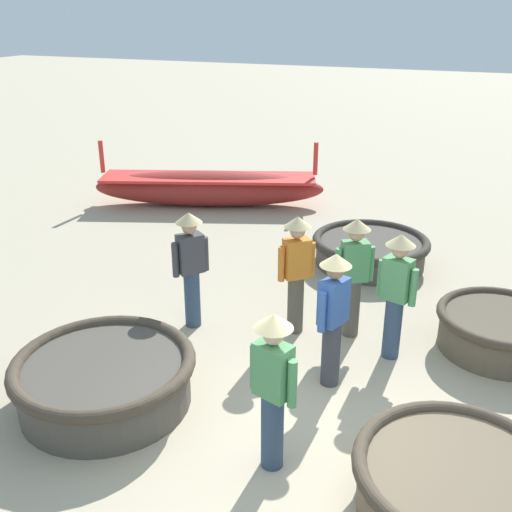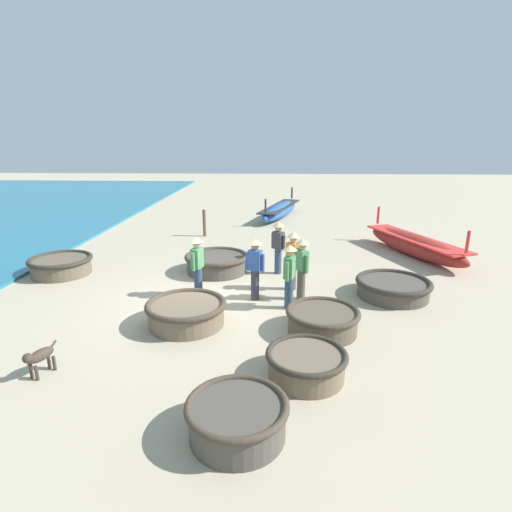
{
  "view_description": "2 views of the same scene",
  "coord_description": "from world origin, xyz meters",
  "px_view_note": "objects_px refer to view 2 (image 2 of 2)",
  "views": [
    {
      "loc": [
        -4.56,
        -1.26,
        4.17
      ],
      "look_at": [
        2.0,
        1.45,
        1.19
      ],
      "focal_mm": 42.0,
      "sensor_mm": 36.0,
      "label": 1
    },
    {
      "loc": [
        1.77,
        -9.7,
        4.13
      ],
      "look_at": [
        1.32,
        1.06,
        0.96
      ],
      "focal_mm": 28.0,
      "sensor_mm": 36.0,
      "label": 2
    }
  ],
  "objects_px": {
    "coracle_tilted": "(393,287)",
    "fisherman_crouching": "(278,244)",
    "coracle_beside_post": "(323,320)",
    "fisherman_by_coracle": "(302,265)",
    "coracle_far_right": "(217,262)",
    "coracle_weathered": "(237,417)",
    "coracle_far_left": "(306,363)",
    "fisherman_hauling": "(293,257)",
    "dog": "(39,357)",
    "fisherman_standing_left": "(197,263)",
    "long_boat_red_hull": "(280,210)",
    "mooring_post_shoreline": "(204,223)",
    "coracle_front_right": "(61,265)",
    "long_boat_blue_hull": "(414,245)",
    "coracle_upturned": "(186,312)",
    "fisherman_standing_right": "(255,265)",
    "fisherman_with_hat": "(289,272)"
  },
  "relations": [
    {
      "from": "long_boat_red_hull",
      "to": "fisherman_standing_right",
      "type": "height_order",
      "value": "fisherman_standing_right"
    },
    {
      "from": "coracle_far_left",
      "to": "long_boat_blue_hull",
      "type": "bearing_deg",
      "value": 60.35
    },
    {
      "from": "fisherman_by_coracle",
      "to": "long_boat_red_hull",
      "type": "bearing_deg",
      "value": 91.88
    },
    {
      "from": "fisherman_standing_left",
      "to": "mooring_post_shoreline",
      "type": "bearing_deg",
      "value": 98.09
    },
    {
      "from": "fisherman_by_coracle",
      "to": "fisherman_with_hat",
      "type": "xyz_separation_m",
      "value": [
        -0.35,
        -0.61,
        0.0
      ]
    },
    {
      "from": "fisherman_hauling",
      "to": "coracle_upturned",
      "type": "bearing_deg",
      "value": -137.04
    },
    {
      "from": "coracle_far_right",
      "to": "long_boat_red_hull",
      "type": "bearing_deg",
      "value": 77.01
    },
    {
      "from": "fisherman_crouching",
      "to": "mooring_post_shoreline",
      "type": "height_order",
      "value": "fisherman_crouching"
    },
    {
      "from": "coracle_far_right",
      "to": "coracle_weathered",
      "type": "bearing_deg",
      "value": -79.99
    },
    {
      "from": "coracle_tilted",
      "to": "fisherman_crouching",
      "type": "relative_size",
      "value": 1.21
    },
    {
      "from": "fisherman_standing_right",
      "to": "coracle_far_left",
      "type": "bearing_deg",
      "value": -73.33
    },
    {
      "from": "coracle_beside_post",
      "to": "coracle_tilted",
      "type": "height_order",
      "value": "coracle_beside_post"
    },
    {
      "from": "coracle_beside_post",
      "to": "dog",
      "type": "distance_m",
      "value": 5.63
    },
    {
      "from": "long_boat_blue_hull",
      "to": "mooring_post_shoreline",
      "type": "relative_size",
      "value": 4.35
    },
    {
      "from": "long_boat_red_hull",
      "to": "long_boat_blue_hull",
      "type": "distance_m",
      "value": 8.66
    },
    {
      "from": "coracle_tilted",
      "to": "fisherman_crouching",
      "type": "height_order",
      "value": "fisherman_crouching"
    },
    {
      "from": "coracle_far_left",
      "to": "fisherman_standing_left",
      "type": "height_order",
      "value": "fisherman_standing_left"
    },
    {
      "from": "coracle_weathered",
      "to": "long_boat_blue_hull",
      "type": "xyz_separation_m",
      "value": [
        5.67,
        9.54,
        0.11
      ]
    },
    {
      "from": "long_boat_red_hull",
      "to": "coracle_upturned",
      "type": "bearing_deg",
      "value": -100.11
    },
    {
      "from": "coracle_front_right",
      "to": "fisherman_standing_left",
      "type": "relative_size",
      "value": 1.15
    },
    {
      "from": "coracle_front_right",
      "to": "fisherman_standing_left",
      "type": "distance_m",
      "value": 5.0
    },
    {
      "from": "coracle_far_left",
      "to": "mooring_post_shoreline",
      "type": "relative_size",
      "value": 1.25
    },
    {
      "from": "fisherman_by_coracle",
      "to": "fisherman_standing_left",
      "type": "bearing_deg",
      "value": 178.28
    },
    {
      "from": "fisherman_standing_right",
      "to": "long_boat_red_hull",
      "type": "bearing_deg",
      "value": 85.86
    },
    {
      "from": "coracle_weathered",
      "to": "fisherman_standing_right",
      "type": "relative_size",
      "value": 0.9
    },
    {
      "from": "coracle_far_right",
      "to": "dog",
      "type": "bearing_deg",
      "value": -111.83
    },
    {
      "from": "coracle_beside_post",
      "to": "dog",
      "type": "relative_size",
      "value": 2.53
    },
    {
      "from": "coracle_far_right",
      "to": "coracle_far_left",
      "type": "height_order",
      "value": "coracle_far_right"
    },
    {
      "from": "coracle_weathered",
      "to": "coracle_front_right",
      "type": "bearing_deg",
      "value": 131.78
    },
    {
      "from": "coracle_far_left",
      "to": "long_boat_blue_hull",
      "type": "distance_m",
      "value": 9.22
    },
    {
      "from": "coracle_beside_post",
      "to": "fisherman_by_coracle",
      "type": "distance_m",
      "value": 2.03
    },
    {
      "from": "long_boat_blue_hull",
      "to": "fisherman_standing_right",
      "type": "height_order",
      "value": "fisherman_standing_right"
    },
    {
      "from": "fisherman_with_hat",
      "to": "dog",
      "type": "bearing_deg",
      "value": -145.23
    },
    {
      "from": "fisherman_with_hat",
      "to": "fisherman_hauling",
      "type": "bearing_deg",
      "value": 83.77
    },
    {
      "from": "coracle_upturned",
      "to": "coracle_far_left",
      "type": "distance_m",
      "value": 3.29
    },
    {
      "from": "fisherman_crouching",
      "to": "fisherman_hauling",
      "type": "bearing_deg",
      "value": -74.17
    },
    {
      "from": "coracle_beside_post",
      "to": "coracle_far_left",
      "type": "height_order",
      "value": "coracle_beside_post"
    },
    {
      "from": "coracle_tilted",
      "to": "fisherman_standing_left",
      "type": "bearing_deg",
      "value": -177.78
    },
    {
      "from": "fisherman_by_coracle",
      "to": "coracle_far_left",
      "type": "bearing_deg",
      "value": -92.25
    },
    {
      "from": "coracle_beside_post",
      "to": "long_boat_blue_hull",
      "type": "relative_size",
      "value": 0.32
    },
    {
      "from": "coracle_weathered",
      "to": "fisherman_crouching",
      "type": "xyz_separation_m",
      "value": [
        0.66,
        7.29,
        0.65
      ]
    },
    {
      "from": "mooring_post_shoreline",
      "to": "fisherman_with_hat",
      "type": "bearing_deg",
      "value": -66.0
    },
    {
      "from": "fisherman_with_hat",
      "to": "fisherman_standing_left",
      "type": "bearing_deg",
      "value": 163.98
    },
    {
      "from": "fisherman_standing_left",
      "to": "coracle_upturned",
      "type": "bearing_deg",
      "value": -88.85
    },
    {
      "from": "fisherman_hauling",
      "to": "long_boat_blue_hull",
      "type": "bearing_deg",
      "value": 38.14
    },
    {
      "from": "coracle_far_right",
      "to": "mooring_post_shoreline",
      "type": "bearing_deg",
      "value": 103.92
    },
    {
      "from": "coracle_tilted",
      "to": "fisherman_standing_left",
      "type": "height_order",
      "value": "fisherman_standing_left"
    },
    {
      "from": "coracle_tilted",
      "to": "dog",
      "type": "relative_size",
      "value": 3.1
    },
    {
      "from": "coracle_weathered",
      "to": "fisherman_by_coracle",
      "type": "height_order",
      "value": "fisherman_by_coracle"
    },
    {
      "from": "coracle_tilted",
      "to": "fisherman_by_coracle",
      "type": "xyz_separation_m",
      "value": [
        -2.51,
        -0.29,
        0.69
      ]
    }
  ]
}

